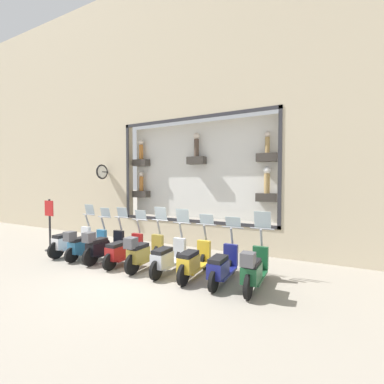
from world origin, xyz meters
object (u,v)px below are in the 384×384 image
at_px(scooter_silver_3, 168,257).
at_px(scooter_white_8, 71,241).
at_px(scooter_black_6, 103,246).
at_px(scooter_navy_1, 222,266).
at_px(scooter_red_5, 123,251).
at_px(scooter_teal_7, 85,244).
at_px(shop_sign_post, 50,223).
at_px(scooter_yellow_2, 194,261).
at_px(scooter_green_0, 254,269).
at_px(scooter_olive_4, 144,252).

bearing_deg(scooter_silver_3, scooter_white_8, 89.95).
relative_size(scooter_black_6, scooter_white_8, 1.00).
distance_m(scooter_navy_1, scooter_red_5, 3.12).
bearing_deg(scooter_black_6, scooter_navy_1, -89.26).
relative_size(scooter_teal_7, shop_sign_post, 0.97).
xyz_separation_m(scooter_navy_1, scooter_yellow_2, (0.00, 0.78, 0.01)).
bearing_deg(scooter_black_6, scooter_green_0, -89.98).
height_order(scooter_green_0, scooter_teal_7, scooter_green_0).
bearing_deg(shop_sign_post, scooter_red_5, -90.70).
xyz_separation_m(scooter_green_0, scooter_yellow_2, (0.05, 1.56, -0.05)).
distance_m(scooter_olive_4, scooter_black_6, 1.56).
bearing_deg(scooter_white_8, scooter_silver_3, -90.05).
distance_m(scooter_navy_1, scooter_olive_4, 2.34).
xyz_separation_m(scooter_green_0, scooter_silver_3, (0.05, 2.34, -0.05)).
height_order(scooter_olive_4, shop_sign_post, shop_sign_post).
relative_size(scooter_yellow_2, scooter_silver_3, 1.00).
distance_m(scooter_teal_7, scooter_white_8, 0.78).
bearing_deg(scooter_yellow_2, scooter_navy_1, -90.28).
xyz_separation_m(scooter_navy_1, shop_sign_post, (0.04, 6.61, 0.59)).
relative_size(scooter_navy_1, scooter_silver_3, 1.00).
distance_m(scooter_olive_4, scooter_red_5, 0.78).
height_order(scooter_yellow_2, scooter_silver_3, scooter_silver_3).
xyz_separation_m(scooter_silver_3, scooter_olive_4, (-0.05, 0.78, 0.06)).
bearing_deg(scooter_navy_1, scooter_silver_3, 89.80).
relative_size(scooter_silver_3, scooter_white_8, 0.99).
xyz_separation_m(scooter_yellow_2, scooter_teal_7, (-0.07, 3.90, 0.03)).
xyz_separation_m(scooter_red_5, shop_sign_post, (0.04, 3.49, 0.58)).
bearing_deg(scooter_navy_1, scooter_red_5, 89.98).
xyz_separation_m(scooter_silver_3, scooter_black_6, (-0.06, 2.34, 0.05)).
relative_size(scooter_navy_1, scooter_yellow_2, 1.00).
bearing_deg(scooter_white_8, scooter_black_6, -92.18).
distance_m(scooter_green_0, scooter_navy_1, 0.78).
height_order(scooter_green_0, scooter_red_5, scooter_green_0).
bearing_deg(scooter_black_6, scooter_white_8, 87.82).
bearing_deg(shop_sign_post, scooter_olive_4, -91.21).
relative_size(scooter_olive_4, scooter_teal_7, 1.01).
bearing_deg(scooter_navy_1, scooter_teal_7, 90.79).
relative_size(scooter_green_0, scooter_black_6, 1.00).
bearing_deg(shop_sign_post, scooter_navy_1, -90.38).
bearing_deg(scooter_red_5, scooter_yellow_2, -89.93).
distance_m(scooter_navy_1, scooter_yellow_2, 0.78).
bearing_deg(scooter_green_0, shop_sign_post, 89.29).
bearing_deg(scooter_silver_3, shop_sign_post, 89.57).
xyz_separation_m(scooter_yellow_2, scooter_white_8, (0.01, 4.68, 0.01)).
distance_m(scooter_red_5, scooter_white_8, 2.34).
bearing_deg(scooter_yellow_2, shop_sign_post, 89.61).
bearing_deg(scooter_red_5, scooter_navy_1, -90.02).
bearing_deg(scooter_olive_4, shop_sign_post, 88.79).
relative_size(scooter_yellow_2, scooter_red_5, 1.00).
bearing_deg(scooter_red_5, shop_sign_post, 89.30).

